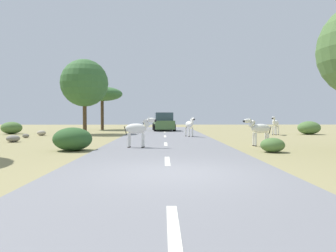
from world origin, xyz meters
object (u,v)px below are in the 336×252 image
at_px(zebra_0, 190,125).
at_px(bush_1, 12,128).
at_px(tree_1, 84,83).
at_px(rock_4, 42,133).
at_px(tree_4, 102,94).
at_px(bush_3, 273,145).
at_px(car_0, 164,122).
at_px(rock_0, 26,136).
at_px(zebra_3, 259,129).
at_px(zebra_1, 275,123).
at_px(rock_3, 13,139).
at_px(bush_2, 309,128).
at_px(bush_0, 73,139).
at_px(zebra_2, 138,129).

xyz_separation_m(zebra_0, bush_1, (-14.20, 4.25, -0.37)).
relative_size(tree_1, rock_4, 9.57).
relative_size(tree_4, bush_3, 4.64).
bearing_deg(bush_3, tree_1, 129.79).
bearing_deg(bush_1, car_0, 20.36).
xyz_separation_m(tree_4, bush_3, (10.90, -20.88, -3.48)).
relative_size(car_0, bush_1, 2.70).
bearing_deg(rock_0, zebra_3, -23.26).
xyz_separation_m(zebra_1, bush_3, (-4.23, -11.56, -0.59)).
bearing_deg(zebra_3, bush_1, 49.12).
bearing_deg(rock_0, zebra_0, 1.96).
bearing_deg(rock_0, rock_3, -77.12).
height_order(bush_2, rock_0, bush_2).
distance_m(zebra_0, bush_0, 10.02).
relative_size(zebra_0, zebra_1, 0.94).
distance_m(bush_1, bush_3, 21.41).
bearing_deg(tree_4, tree_1, -89.25).
relative_size(tree_4, bush_0, 2.76).
bearing_deg(tree_4, zebra_2, -74.64).
xyz_separation_m(zebra_3, rock_3, (-13.14, 2.53, -0.64)).
bearing_deg(car_0, zebra_3, -77.32).
bearing_deg(tree_1, bush_3, -50.21).
bearing_deg(zebra_3, bush_3, 165.57).
bearing_deg(zebra_1, zebra_3, 99.78).
distance_m(car_0, rock_0, 13.11).
height_order(zebra_1, rock_3, zebra_1).
bearing_deg(zebra_1, zebra_2, 79.39).
distance_m(bush_0, rock_0, 9.55).
relative_size(tree_1, bush_2, 3.44).
bearing_deg(rock_0, rock_4, 87.25).
bearing_deg(tree_1, bush_0, -78.45).
height_order(bush_2, bush_3, bush_2).
relative_size(zebra_2, tree_1, 0.25).
height_order(bush_3, rock_0, bush_3).
bearing_deg(car_0, tree_4, 150.66).
bearing_deg(rock_3, zebra_2, -26.38).
xyz_separation_m(zebra_1, zebra_3, (-3.98, -8.94, -0.05)).
xyz_separation_m(bush_3, rock_4, (-13.57, 11.06, -0.10)).
xyz_separation_m(car_0, bush_3, (4.41, -17.85, -0.55)).
bearing_deg(bush_1, zebra_3, -31.87).
distance_m(zebra_1, zebra_3, 9.78).
xyz_separation_m(zebra_0, car_0, (-1.78, 8.86, -0.02)).
bearing_deg(bush_2, zebra_1, -167.97).
xyz_separation_m(zebra_1, bush_0, (-12.52, -10.82, -0.39)).
bearing_deg(bush_0, zebra_1, 40.83).
bearing_deg(rock_4, rock_0, -92.75).
height_order(bush_1, rock_4, bush_1).
distance_m(zebra_3, bush_0, 8.76).
distance_m(zebra_2, rock_4, 12.45).
height_order(tree_4, bush_3, tree_4).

